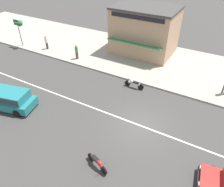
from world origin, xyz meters
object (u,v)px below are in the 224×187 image
at_px(motorcycle_1, 97,162).
at_px(shopfront_corner_warung, 145,30).
at_px(pedestrian_mid_kerb, 46,41).
at_px(arrow_signboard, 20,25).
at_px(minivan_teal_0, 9,98).
at_px(pedestrian_near_clock, 77,51).
at_px(motorcycle_2, 134,84).

bearing_deg(motorcycle_1, shopfront_corner_warung, 103.57).
bearing_deg(pedestrian_mid_kerb, arrow_signboard, -164.64).
height_order(arrow_signboard, pedestrian_mid_kerb, arrow_signboard).
height_order(minivan_teal_0, pedestrian_mid_kerb, pedestrian_mid_kerb).
distance_m(arrow_signboard, pedestrian_mid_kerb, 3.59).
bearing_deg(motorcycle_1, pedestrian_near_clock, 131.62).
height_order(minivan_teal_0, pedestrian_near_clock, pedestrian_near_clock).
bearing_deg(motorcycle_1, arrow_signboard, 149.11).
distance_m(pedestrian_mid_kerb, shopfront_corner_warung, 12.00).
distance_m(minivan_teal_0, motorcycle_1, 9.59).
distance_m(motorcycle_2, shopfront_corner_warung, 8.25).
bearing_deg(arrow_signboard, motorcycle_1, -30.89).
relative_size(motorcycle_2, arrow_signboard, 0.58).
bearing_deg(arrow_signboard, shopfront_corner_warung, 23.90).
xyz_separation_m(motorcycle_1, pedestrian_mid_kerb, (-14.68, 11.38, 0.69)).
bearing_deg(motorcycle_1, pedestrian_mid_kerb, 142.20).
distance_m(motorcycle_2, pedestrian_near_clock, 8.34).
distance_m(motorcycle_1, motorcycle_2, 9.21).
height_order(minivan_teal_0, motorcycle_2, minivan_teal_0).
xyz_separation_m(minivan_teal_0, pedestrian_mid_kerb, (-5.20, 9.97, 0.26)).
distance_m(pedestrian_near_clock, shopfront_corner_warung, 8.22).
relative_size(motorcycle_1, arrow_signboard, 0.53).
xyz_separation_m(motorcycle_1, pedestrian_near_clock, (-9.80, 11.02, 0.70)).
height_order(pedestrian_near_clock, shopfront_corner_warung, shopfront_corner_warung).
bearing_deg(minivan_teal_0, motorcycle_1, -8.48).
height_order(motorcycle_1, arrow_signboard, arrow_signboard).
height_order(pedestrian_near_clock, pedestrian_mid_kerb, pedestrian_near_clock).
xyz_separation_m(pedestrian_mid_kerb, shopfront_corner_warung, (10.67, 5.23, 1.69)).
bearing_deg(shopfront_corner_warung, motorcycle_1, -76.43).
bearing_deg(arrow_signboard, pedestrian_near_clock, 3.33).
bearing_deg(motorcycle_1, minivan_teal_0, 171.52).
relative_size(motorcycle_1, pedestrian_near_clock, 1.06).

